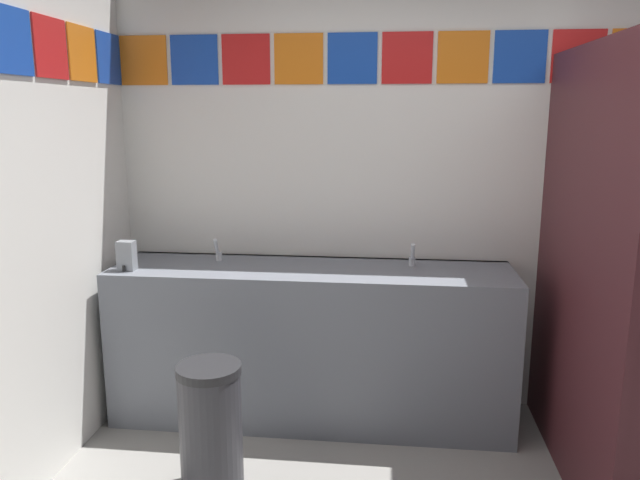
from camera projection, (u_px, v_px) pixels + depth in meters
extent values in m
cube|color=white|center=(456.00, 188.00, 3.48)|extent=(3.89, 0.08, 2.58)
cube|color=orange|center=(144.00, 60.00, 3.49)|extent=(0.27, 0.01, 0.27)
cube|color=#1947B7|center=(194.00, 60.00, 3.46)|extent=(0.27, 0.01, 0.27)
cube|color=red|center=(246.00, 59.00, 3.42)|extent=(0.27, 0.01, 0.27)
cube|color=orange|center=(299.00, 59.00, 3.39)|extent=(0.27, 0.01, 0.27)
cube|color=#1947B7|center=(352.00, 58.00, 3.36)|extent=(0.27, 0.01, 0.27)
cube|color=red|center=(407.00, 58.00, 3.32)|extent=(0.27, 0.01, 0.27)
cube|color=orange|center=(463.00, 57.00, 3.29)|extent=(0.27, 0.01, 0.27)
cube|color=#1947B7|center=(520.00, 57.00, 3.26)|extent=(0.27, 0.01, 0.27)
cube|color=red|center=(578.00, 56.00, 3.22)|extent=(0.27, 0.01, 0.27)
cube|color=orange|center=(638.00, 56.00, 3.19)|extent=(0.27, 0.01, 0.27)
cube|color=#1947B7|center=(12.00, 40.00, 2.51)|extent=(0.01, 0.27, 0.27)
cube|color=red|center=(51.00, 48.00, 2.80)|extent=(0.01, 0.27, 0.27)
cube|color=orange|center=(82.00, 54.00, 3.08)|extent=(0.01, 0.27, 0.27)
cube|color=#1947B7|center=(109.00, 59.00, 3.37)|extent=(0.01, 0.27, 0.27)
cube|color=slate|center=(312.00, 343.00, 3.44)|extent=(2.20, 0.56, 0.88)
cube|color=slate|center=(317.00, 263.00, 3.61)|extent=(2.20, 0.03, 0.08)
cylinder|color=silver|center=(213.00, 276.00, 3.39)|extent=(0.34, 0.34, 0.10)
cylinder|color=silver|center=(412.00, 282.00, 3.27)|extent=(0.34, 0.34, 0.10)
cylinder|color=silver|center=(219.00, 256.00, 3.51)|extent=(0.04, 0.04, 0.05)
cylinder|color=silver|center=(216.00, 246.00, 3.45)|extent=(0.02, 0.06, 0.09)
cylinder|color=silver|center=(412.00, 261.00, 3.39)|extent=(0.04, 0.04, 0.05)
cylinder|color=silver|center=(413.00, 251.00, 3.32)|extent=(0.02, 0.06, 0.09)
cube|color=gray|center=(127.00, 256.00, 3.28)|extent=(0.09, 0.07, 0.16)
cylinder|color=black|center=(124.00, 269.00, 3.25)|extent=(0.02, 0.02, 0.03)
cube|color=#471E23|center=(578.00, 270.00, 2.79)|extent=(0.04, 1.35, 2.01)
cylinder|color=#333338|center=(211.00, 432.00, 2.78)|extent=(0.29, 0.29, 0.57)
cylinder|color=#262628|center=(209.00, 370.00, 2.72)|extent=(0.29, 0.29, 0.04)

